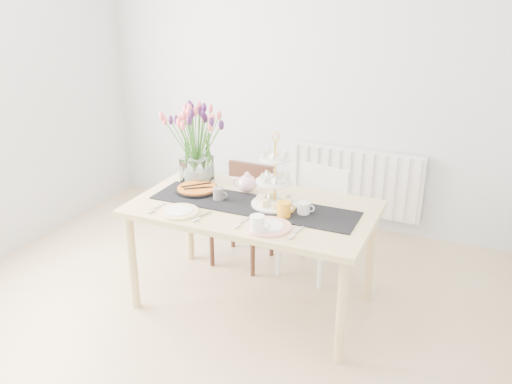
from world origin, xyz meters
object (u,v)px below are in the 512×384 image
at_px(cake_stand, 275,188).
at_px(dining_table, 253,216).
at_px(mug_grey, 219,194).
at_px(radiator, 355,182).
at_px(tart_tin, 197,189).
at_px(plate_right, 268,227).
at_px(tulip_vase, 195,132).
at_px(teapot, 247,183).
at_px(chair_brown, 246,207).
at_px(mug_orange, 284,210).
at_px(mug_white, 257,224).
at_px(chair_white, 317,213).
at_px(cream_jug, 304,208).

bearing_deg(cake_stand, dining_table, -156.18).
bearing_deg(mug_grey, radiator, 72.75).
height_order(tart_tin, plate_right, tart_tin).
bearing_deg(dining_table, mug_grey, -178.70).
xyz_separation_m(tulip_vase, teapot, (0.43, -0.06, -0.31)).
height_order(chair_brown, mug_orange, mug_orange).
height_order(radiator, mug_orange, mug_orange).
relative_size(tart_tin, mug_white, 2.89).
relative_size(tulip_vase, mug_white, 6.41).
xyz_separation_m(chair_white, cream_jug, (0.11, -0.65, 0.32)).
bearing_deg(tulip_vase, tart_tin, -61.25).
distance_m(tart_tin, mug_grey, 0.22).
distance_m(cake_stand, plate_right, 0.36).
bearing_deg(dining_table, plate_right, -50.69).
height_order(tulip_vase, teapot, tulip_vase).
relative_size(cream_jug, mug_grey, 0.92).
bearing_deg(plate_right, mug_orange, 80.75).
bearing_deg(radiator, plate_right, -93.51).
xyz_separation_m(mug_white, mug_orange, (0.07, 0.27, -0.00)).
xyz_separation_m(mug_grey, mug_white, (0.44, -0.35, 0.01)).
bearing_deg(chair_brown, cake_stand, -47.99).
height_order(cake_stand, plate_right, cake_stand).
bearing_deg(chair_white, tart_tin, -129.90).
distance_m(tulip_vase, mug_grey, 0.53).
height_order(dining_table, plate_right, plate_right).
distance_m(dining_table, tart_tin, 0.48).
bearing_deg(chair_white, radiator, 94.68).
height_order(cream_jug, tart_tin, cream_jug).
bearing_deg(cream_jug, chair_white, 90.18).
bearing_deg(mug_orange, mug_grey, 126.94).
bearing_deg(mug_white, cake_stand, 91.11).
relative_size(dining_table, cake_stand, 3.54).
xyz_separation_m(dining_table, cake_stand, (0.13, 0.06, 0.21)).
bearing_deg(mug_grey, dining_table, 5.22).
bearing_deg(chair_white, chair_brown, -163.79).
bearing_deg(cake_stand, mug_grey, -170.61).
height_order(chair_white, tulip_vase, tulip_vase).
bearing_deg(radiator, mug_white, -94.49).
bearing_deg(plate_right, chair_white, 88.58).
bearing_deg(mug_grey, tart_tin, 164.62).
bearing_deg(chair_white, tulip_vase, -143.65).
distance_m(tart_tin, mug_white, 0.77).
distance_m(teapot, mug_white, 0.64).
bearing_deg(radiator, teapot, -109.65).
relative_size(chair_white, tart_tin, 2.68).
bearing_deg(mug_orange, radiator, 43.09).
relative_size(dining_table, chair_white, 1.95).
bearing_deg(chair_brown, mug_white, -60.00).
bearing_deg(tart_tin, mug_white, -32.95).
height_order(tart_tin, mug_white, mug_white).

